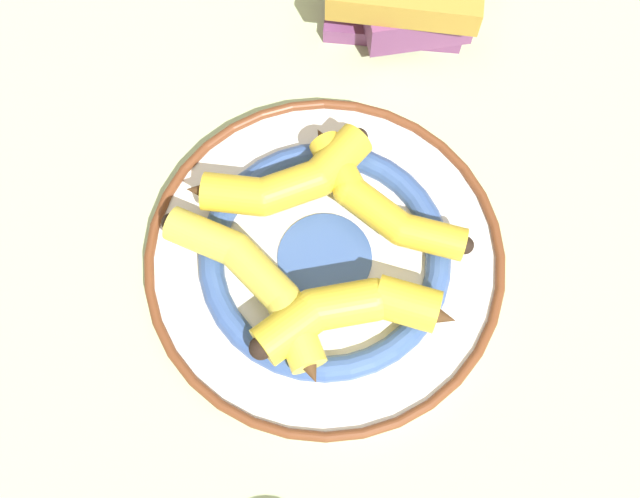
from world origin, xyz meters
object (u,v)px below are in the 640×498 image
Objects in this scene: banana_b at (255,282)px; banana_c at (285,182)px; banana_a at (349,312)px; banana_d at (378,202)px; decorative_bowl at (320,256)px.

banana_c is (0.10, 0.01, 0.00)m from banana_b.
banana_b is at bearing -29.09° from banana_a.
banana_b is 0.14m from banana_d.
banana_c reaches higher than banana_d.
decorative_bowl is at bearing -82.73° from banana_c.
banana_b is at bearing -125.02° from banana_c.
banana_d is at bearing -115.18° from banana_a.
banana_d is (0.12, -0.08, -0.00)m from banana_b.
banana_b is 0.10m from banana_c.
banana_a is 0.84× the size of banana_b.
banana_a is 0.09m from banana_b.
banana_c reaches higher than banana_b.
decorative_bowl is 2.07× the size of banana_a.
banana_a is at bearing -65.07° from banana_d.
banana_b is (-0.01, 0.09, -0.00)m from banana_a.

